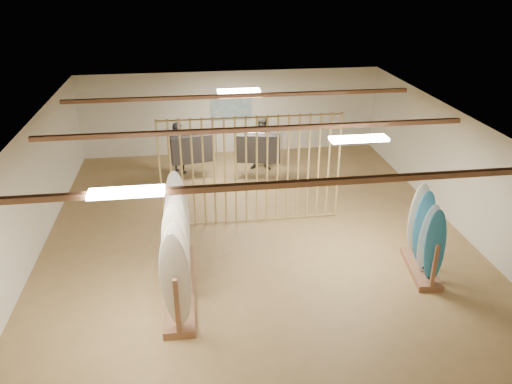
{
  "coord_description": "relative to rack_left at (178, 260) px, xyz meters",
  "views": [
    {
      "loc": [
        -1.47,
        -10.38,
        6.08
      ],
      "look_at": [
        0.0,
        0.0,
        1.2
      ],
      "focal_mm": 35.0,
      "sensor_mm": 36.0,
      "label": 1
    }
  ],
  "objects": [
    {
      "name": "floor",
      "position": [
        1.83,
        1.9,
        -0.71
      ],
      "size": [
        12.0,
        12.0,
        0.0
      ],
      "primitive_type": "plane",
      "color": "#9A784A",
      "rests_on": "ground"
    },
    {
      "name": "ceiling",
      "position": [
        1.83,
        1.9,
        2.09
      ],
      "size": [
        12.0,
        12.0,
        0.0
      ],
      "primitive_type": "plane",
      "rotation": [
        3.14,
        0.0,
        0.0
      ],
      "color": "gray",
      "rests_on": "ground"
    },
    {
      "name": "wall_back",
      "position": [
        1.83,
        7.9,
        0.69
      ],
      "size": [
        12.0,
        0.0,
        12.0
      ],
      "primitive_type": "plane",
      "rotation": [
        1.57,
        0.0,
        0.0
      ],
      "color": "silver",
      "rests_on": "ground"
    },
    {
      "name": "wall_front",
      "position": [
        1.83,
        -4.1,
        0.69
      ],
      "size": [
        12.0,
        0.0,
        12.0
      ],
      "primitive_type": "plane",
      "rotation": [
        -1.57,
        0.0,
        0.0
      ],
      "color": "silver",
      "rests_on": "ground"
    },
    {
      "name": "wall_left",
      "position": [
        -3.17,
        1.9,
        0.69
      ],
      "size": [
        0.0,
        12.0,
        12.0
      ],
      "primitive_type": "plane",
      "rotation": [
        1.57,
        0.0,
        1.57
      ],
      "color": "silver",
      "rests_on": "ground"
    },
    {
      "name": "wall_right",
      "position": [
        6.83,
        1.9,
        0.69
      ],
      "size": [
        0.0,
        12.0,
        12.0
      ],
      "primitive_type": "plane",
      "rotation": [
        1.57,
        0.0,
        -1.57
      ],
      "color": "silver",
      "rests_on": "ground"
    },
    {
      "name": "ceiling_slats",
      "position": [
        1.83,
        1.9,
        2.01
      ],
      "size": [
        9.5,
        6.12,
        0.1
      ],
      "primitive_type": "cube",
      "color": "#8E5E40",
      "rests_on": "ground"
    },
    {
      "name": "light_panels",
      "position": [
        1.83,
        1.9,
        2.03
      ],
      "size": [
        1.2,
        0.35,
        0.06
      ],
      "primitive_type": "cube",
      "color": "white",
      "rests_on": "ground"
    },
    {
      "name": "bamboo_partition",
      "position": [
        1.83,
        2.7,
        0.69
      ],
      "size": [
        4.45,
        0.05,
        2.78
      ],
      "color": "tan",
      "rests_on": "ground"
    },
    {
      "name": "poster",
      "position": [
        1.83,
        7.88,
        0.89
      ],
      "size": [
        1.4,
        0.03,
        0.9
      ],
      "primitive_type": "cube",
      "color": "teal",
      "rests_on": "ground"
    },
    {
      "name": "rack_left",
      "position": [
        0.0,
        0.0,
        0.0
      ],
      "size": [
        0.6,
        2.97,
        2.07
      ],
      "rotation": [
        0.0,
        0.0,
        -0.01
      ],
      "color": "#8E5E40",
      "rests_on": "floor"
    },
    {
      "name": "rack_right",
      "position": [
        5.13,
        -0.04,
        -0.11
      ],
      "size": [
        0.72,
        1.6,
        1.79
      ],
      "rotation": [
        0.0,
        0.0,
        -0.16
      ],
      "color": "#8E5E40",
      "rests_on": "floor"
    },
    {
      "name": "clothing_rack_a",
      "position": [
        0.44,
        5.71,
        0.25
      ],
      "size": [
        1.36,
        0.59,
        1.48
      ],
      "rotation": [
        0.0,
        0.0,
        0.19
      ],
      "color": "silver",
      "rests_on": "floor"
    },
    {
      "name": "clothing_rack_b",
      "position": [
        2.41,
        5.46,
        0.26
      ],
      "size": [
        1.38,
        0.6,
        1.5
      ],
      "rotation": [
        0.0,
        0.0,
        -0.2
      ],
      "color": "silver",
      "rests_on": "floor"
    },
    {
      "name": "shopper_a",
      "position": [
        0.02,
        6.26,
        0.22
      ],
      "size": [
        0.82,
        0.77,
        1.86
      ],
      "primitive_type": "imported",
      "rotation": [
        0.0,
        0.0,
        2.53
      ],
      "color": "black",
      "rests_on": "floor"
    },
    {
      "name": "shopper_b",
      "position": [
        2.67,
        6.14,
        0.27
      ],
      "size": [
        1.07,
        0.91,
        1.97
      ],
      "primitive_type": "imported",
      "rotation": [
        0.0,
        0.0,
        -0.19
      ],
      "color": "#353329",
      "rests_on": "floor"
    }
  ]
}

